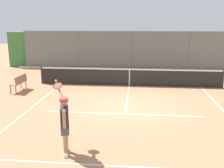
{
  "coord_description": "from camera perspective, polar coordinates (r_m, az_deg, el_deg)",
  "views": [
    {
      "loc": [
        -0.46,
        10.46,
        3.6
      ],
      "look_at": [
        0.59,
        0.05,
        1.05
      ],
      "focal_mm": 41.59,
      "sensor_mm": 36.0,
      "label": 1
    }
  ],
  "objects": [
    {
      "name": "ground_plane",
      "position": [
        11.08,
        3.07,
        -5.3
      ],
      "size": [
        60.0,
        60.0,
        0.0
      ],
      "primitive_type": "plane",
      "color": "#B27551"
    },
    {
      "name": "court_line_markings",
      "position": [
        10.06,
        2.77,
        -7.27
      ],
      "size": [
        8.08,
        8.53,
        0.01
      ],
      "color": "white",
      "rests_on": "ground"
    },
    {
      "name": "fence_backdrop",
      "position": [
        20.21,
        4.46,
        7.33
      ],
      "size": [
        19.59,
        1.37,
        2.88
      ],
      "color": "slate",
      "rests_on": "ground"
    },
    {
      "name": "tennis_net",
      "position": [
        14.75,
        3.84,
        1.51
      ],
      "size": [
        10.38,
        0.09,
        1.07
      ],
      "color": "#2D2D2D",
      "rests_on": "ground"
    },
    {
      "name": "tennis_player",
      "position": [
        7.23,
        -10.38,
        -8.16
      ],
      "size": [
        0.72,
        1.26,
        1.9
      ],
      "rotation": [
        0.0,
        0.0,
        -1.31
      ],
      "color": "silver",
      "rests_on": "ground"
    },
    {
      "name": "tennis_ball_near_net",
      "position": [
        13.71,
        -3.38,
        -1.41
      ],
      "size": [
        0.07,
        0.07,
        0.07
      ],
      "primitive_type": "sphere",
      "color": "#C1D138",
      "rests_on": "ground"
    },
    {
      "name": "tennis_ball_by_sideline",
      "position": [
        12.35,
        2.91,
        -3.12
      ],
      "size": [
        0.07,
        0.07,
        0.07
      ],
      "primitive_type": "sphere",
      "color": "#C1D138",
      "rests_on": "ground"
    },
    {
      "name": "courtside_bench",
      "position": [
        14.42,
        -19.71,
        0.51
      ],
      "size": [
        0.4,
        1.3,
        0.84
      ],
      "rotation": [
        0.0,
        0.0,
        -1.57
      ],
      "color": "#93704C",
      "rests_on": "ground"
    }
  ]
}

